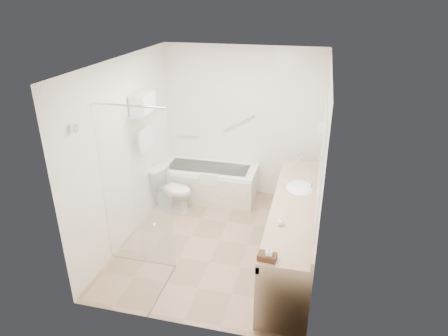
% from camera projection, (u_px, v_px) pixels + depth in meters
% --- Properties ---
extents(floor, '(3.20, 3.20, 0.00)m').
position_uv_depth(floor, '(219.00, 240.00, 5.69)').
color(floor, '#A58065').
rests_on(floor, ground).
extents(ceiling, '(2.60, 3.20, 0.10)m').
position_uv_depth(ceiling, '(218.00, 61.00, 4.66)').
color(ceiling, white).
rests_on(ceiling, wall_back).
extents(wall_back, '(2.60, 0.10, 2.50)m').
position_uv_depth(wall_back, '(243.00, 123.00, 6.59)').
color(wall_back, white).
rests_on(wall_back, ground).
extents(wall_front, '(2.60, 0.10, 2.50)m').
position_uv_depth(wall_front, '(176.00, 224.00, 3.76)').
color(wall_front, white).
rests_on(wall_front, ground).
extents(wall_left, '(0.10, 3.20, 2.50)m').
position_uv_depth(wall_left, '(127.00, 151.00, 5.46)').
color(wall_left, white).
rests_on(wall_left, ground).
extents(wall_right, '(0.10, 3.20, 2.50)m').
position_uv_depth(wall_right, '(321.00, 169.00, 4.89)').
color(wall_right, white).
rests_on(wall_right, ground).
extents(bathtub, '(1.60, 0.73, 0.59)m').
position_uv_depth(bathtub, '(209.00, 182.00, 6.78)').
color(bathtub, white).
rests_on(bathtub, floor).
extents(grab_bar_short, '(0.40, 0.03, 0.03)m').
position_uv_depth(grab_bar_short, '(188.00, 136.00, 6.89)').
color(grab_bar_short, silver).
rests_on(grab_bar_short, wall_back).
extents(grab_bar_long, '(0.53, 0.03, 0.33)m').
position_uv_depth(grab_bar_long, '(239.00, 123.00, 6.57)').
color(grab_bar_long, silver).
rests_on(grab_bar_long, wall_back).
extents(shower_enclosure, '(0.96, 0.91, 2.11)m').
position_uv_depth(shower_enclosure, '(145.00, 200.00, 4.57)').
color(shower_enclosure, silver).
rests_on(shower_enclosure, floor).
extents(towel_shelf, '(0.24, 0.55, 0.81)m').
position_uv_depth(towel_shelf, '(143.00, 109.00, 5.53)').
color(towel_shelf, silver).
rests_on(towel_shelf, wall_left).
extents(vanity_counter, '(0.55, 2.70, 0.95)m').
position_uv_depth(vanity_counter, '(294.00, 216.00, 5.07)').
color(vanity_counter, tan).
rests_on(vanity_counter, floor).
extents(sink, '(0.40, 0.52, 0.14)m').
position_uv_depth(sink, '(299.00, 189.00, 5.34)').
color(sink, white).
rests_on(sink, vanity_counter).
extents(faucet, '(0.03, 0.03, 0.14)m').
position_uv_depth(faucet, '(311.00, 183.00, 5.27)').
color(faucet, silver).
rests_on(faucet, vanity_counter).
extents(mirror, '(0.02, 2.00, 1.20)m').
position_uv_depth(mirror, '(322.00, 151.00, 4.64)').
color(mirror, silver).
rests_on(mirror, wall_right).
extents(hairdryer_unit, '(0.08, 0.10, 0.18)m').
position_uv_depth(hairdryer_unit, '(320.00, 127.00, 5.75)').
color(hairdryer_unit, silver).
rests_on(hairdryer_unit, wall_right).
extents(toilet, '(0.77, 0.55, 0.68)m').
position_uv_depth(toilet, '(172.00, 190.00, 6.37)').
color(toilet, white).
rests_on(toilet, floor).
extents(amenity_basket, '(0.19, 0.14, 0.06)m').
position_uv_depth(amenity_basket, '(267.00, 257.00, 3.90)').
color(amenity_basket, '#442818').
rests_on(amenity_basket, vanity_counter).
extents(soap_bottle_a, '(0.07, 0.15, 0.07)m').
position_uv_depth(soap_bottle_a, '(269.00, 257.00, 3.90)').
color(soap_bottle_a, silver).
rests_on(soap_bottle_a, vanity_counter).
extents(soap_bottle_b, '(0.12, 0.13, 0.08)m').
position_uv_depth(soap_bottle_b, '(281.00, 222.00, 4.47)').
color(soap_bottle_b, silver).
rests_on(soap_bottle_b, vanity_counter).
extents(water_bottle_left, '(0.07, 0.07, 0.22)m').
position_uv_depth(water_bottle_left, '(290.00, 166.00, 5.72)').
color(water_bottle_left, silver).
rests_on(water_bottle_left, vanity_counter).
extents(water_bottle_mid, '(0.05, 0.05, 0.17)m').
position_uv_depth(water_bottle_mid, '(302.00, 158.00, 6.06)').
color(water_bottle_mid, silver).
rests_on(water_bottle_mid, vanity_counter).
extents(water_bottle_right, '(0.05, 0.05, 0.18)m').
position_uv_depth(water_bottle_right, '(298.00, 160.00, 5.98)').
color(water_bottle_right, silver).
rests_on(water_bottle_right, vanity_counter).
extents(drinking_glass_near, '(0.10, 0.10, 0.10)m').
position_uv_depth(drinking_glass_near, '(294.00, 184.00, 5.30)').
color(drinking_glass_near, silver).
rests_on(drinking_glass_near, vanity_counter).
extents(drinking_glass_far, '(0.09, 0.09, 0.10)m').
position_uv_depth(drinking_glass_far, '(284.00, 183.00, 5.34)').
color(drinking_glass_far, silver).
rests_on(drinking_glass_far, vanity_counter).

